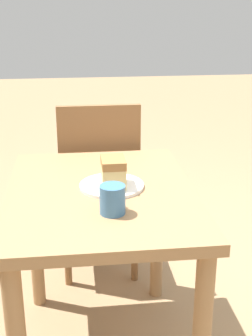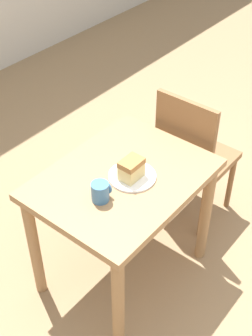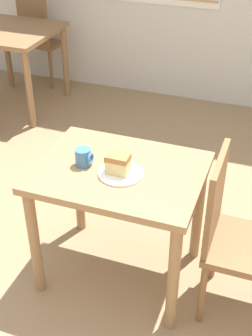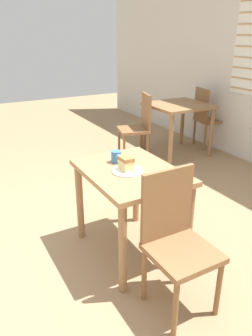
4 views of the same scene
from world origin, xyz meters
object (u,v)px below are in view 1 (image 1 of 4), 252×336
(dining_table_near, at_px, (102,223))
(plate, at_px, (112,186))
(chair_near_window, at_px, (99,185))
(cake_slice, at_px, (113,172))
(coffee_mug, at_px, (112,199))

(dining_table_near, distance_m, plate, 0.14)
(chair_near_window, distance_m, cake_slice, 0.69)
(plate, height_order, coffee_mug, coffee_mug)
(plate, distance_m, cake_slice, 0.06)
(cake_slice, xyz_separation_m, coffee_mug, (-0.20, 0.02, -0.02))
(cake_slice, height_order, coffee_mug, cake_slice)
(plate, bearing_deg, chair_near_window, 1.32)
(cake_slice, bearing_deg, coffee_mug, 173.88)
(dining_table_near, relative_size, plate, 3.72)
(dining_table_near, bearing_deg, plate, -60.90)
(chair_near_window, bearing_deg, cake_slice, 91.75)
(dining_table_near, height_order, coffee_mug, coffee_mug)
(chair_near_window, bearing_deg, coffee_mug, 89.82)
(dining_table_near, xyz_separation_m, plate, (0.02, -0.04, 0.14))
(chair_near_window, relative_size, cake_slice, 8.05)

